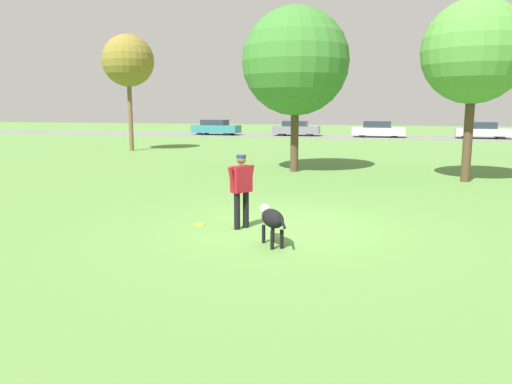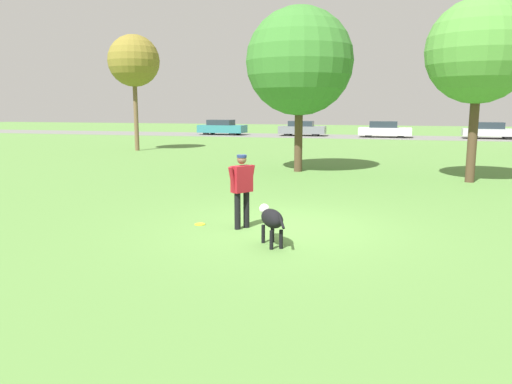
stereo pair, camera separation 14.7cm
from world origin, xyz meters
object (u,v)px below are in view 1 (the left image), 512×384
Objects in this scene: tree_far_left at (128,61)px; parked_car_teal at (216,127)px; person at (241,185)px; parked_car_silver at (482,130)px; tree_near_right at (474,52)px; tree_mid_center at (296,62)px; dog at (272,219)px; parked_car_grey at (296,128)px; parked_car_white at (378,129)px; frisbee at (199,224)px.

tree_far_left is 1.53× the size of parked_car_teal.
parked_car_silver is (10.44, 33.49, -0.27)m from person.
tree_near_right is (5.62, 8.34, 3.41)m from person.
tree_far_left is (-10.87, 6.93, 0.84)m from tree_mid_center.
dog is 11.44m from tree_mid_center.
parked_car_grey is 7.04m from parked_car_white.
tree_far_left is (-17.06, 8.18, 0.76)m from tree_near_right.
person is 6.75× the size of frisbee.
person is at bearing -84.06° from parked_car_grey.
parked_car_white is (13.77, 16.56, -4.44)m from tree_far_left.
dog is 36.66m from parked_car_teal.
tree_far_left is 28.05m from parked_car_silver.
tree_mid_center is at bearing -112.13° from parked_car_silver.
parked_car_grey reaches higher than dog.
person is at bearing -55.28° from tree_far_left.
person reaches higher than frisbee.
tree_near_right is 1.48× the size of parked_car_grey.
person is 20.53m from tree_far_left.
frisbee is at bearing -68.86° from parked_car_teal.
dog is at bearing -82.85° from parked_car_grey.
tree_near_right is 1.41× the size of parked_car_teal.
tree_mid_center reaches higher than dog.
person is 10.62m from tree_near_right.
parked_car_teal is (-11.00, 33.15, 0.66)m from frisbee.
parked_car_white reaches higher than frisbee.
frisbee is at bearing -95.16° from parked_car_white.
parked_car_teal is at bearing 115.78° from tree_mid_center.
dog is at bearing -102.78° from parked_car_silver.
tree_far_left reaches higher than person.
parked_car_white is at bearing 82.95° from tree_mid_center.
tree_near_right is at bearing 51.39° from frisbee.
person is at bearing -4.17° from frisbee.
tree_mid_center reaches higher than parked_car_grey.
parked_car_teal is (-0.54, 16.69, -4.43)m from tree_far_left.
parked_car_grey is (-3.70, 33.52, 0.63)m from frisbee.
tree_near_right is at bearing -69.80° from parked_car_grey.
parked_car_silver is (11.43, 33.42, 0.65)m from frisbee.
tree_far_left is at bearing -85.37° from parked_car_teal.
parked_car_white is at bearing -35.64° from dog.
parked_car_teal is 1.01× the size of parked_car_white.
frisbee is 33.19m from parked_car_white.
parked_car_grey is at bearing -24.09° from dog.
tree_mid_center reaches higher than parked_car_silver.
parked_car_silver is (11.02, 23.89, -3.60)m from tree_mid_center.
tree_mid_center is at bearing -82.28° from parked_car_grey.
frisbee is at bearing 119.93° from person.
dog is at bearing -31.81° from frisbee.
parked_car_silver is at bearing -48.66° from dog.
parked_car_white is (1.42, 34.19, 0.15)m from dog.
parked_car_silver is (15.13, -0.10, 0.02)m from parked_car_grey.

